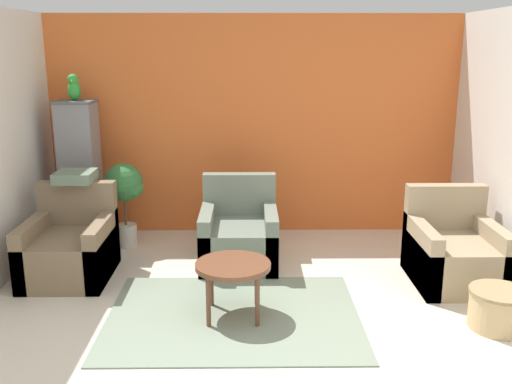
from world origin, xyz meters
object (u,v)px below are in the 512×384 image
(armchair_middle, at_px, (239,236))
(wicker_basket, at_px, (499,308))
(coffee_table, at_px, (233,269))
(potted_plant, at_px, (124,190))
(armchair_right, at_px, (454,253))
(parrot, at_px, (74,88))
(armchair_left, at_px, (70,249))
(birdcage, at_px, (81,174))

(armchair_middle, distance_m, wicker_basket, 2.41)
(coffee_table, xyz_separation_m, potted_plant, (-1.19, 1.67, 0.21))
(armchair_right, bearing_deg, parrot, 162.40)
(potted_plant, bearing_deg, coffee_table, -54.60)
(potted_plant, xyz_separation_m, wicker_basket, (3.18, -1.88, -0.45))
(coffee_table, height_order, potted_plant, potted_plant)
(armchair_middle, height_order, wicker_basket, armchair_middle)
(armchair_left, xyz_separation_m, parrot, (-0.15, 0.98, 1.39))
(coffee_table, distance_m, armchair_left, 1.74)
(armchair_middle, distance_m, potted_plant, 1.35)
(parrot, xyz_separation_m, wicker_basket, (3.66, -2.03, -1.49))
(armchair_left, height_order, wicker_basket, armchair_left)
(armchair_right, distance_m, armchair_middle, 2.00)
(armchair_middle, xyz_separation_m, parrot, (-1.69, 0.65, 1.39))
(armchair_right, xyz_separation_m, armchair_middle, (-1.93, 0.50, 0.00))
(birdcage, distance_m, potted_plant, 0.52)
(coffee_table, bearing_deg, parrot, 132.44)
(coffee_table, relative_size, armchair_right, 0.69)
(armchair_left, relative_size, birdcage, 0.56)
(armchair_left, relative_size, armchair_right, 1.00)
(coffee_table, bearing_deg, armchair_right, 18.85)
(coffee_table, xyz_separation_m, parrot, (-1.66, 1.82, 1.25))
(birdcage, height_order, wicker_basket, birdcage)
(armchair_middle, relative_size, parrot, 3.14)
(armchair_right, relative_size, parrot, 3.14)
(armchair_middle, height_order, potted_plant, potted_plant)
(armchair_right, bearing_deg, armchair_left, 177.23)
(birdcage, bearing_deg, armchair_left, -81.51)
(birdcage, bearing_deg, wicker_basket, -29.01)
(coffee_table, distance_m, wicker_basket, 2.02)
(potted_plant, bearing_deg, armchair_middle, -22.23)
(armchair_right, height_order, parrot, parrot)
(wicker_basket, bearing_deg, armchair_left, 163.35)
(parrot, distance_m, potted_plant, 1.16)
(coffee_table, distance_m, armchair_right, 2.08)
(coffee_table, distance_m, potted_plant, 2.06)
(armchair_left, bearing_deg, parrot, 98.47)
(coffee_table, distance_m, armchair_middle, 1.18)
(armchair_left, bearing_deg, potted_plant, 68.18)
(armchair_left, distance_m, parrot, 1.70)
(potted_plant, bearing_deg, birdcage, 162.66)
(coffee_table, distance_m, birdcage, 2.49)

